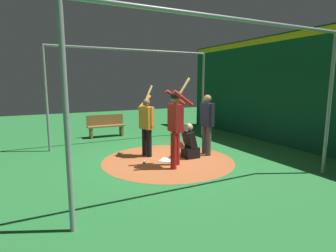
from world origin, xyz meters
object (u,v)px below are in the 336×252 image
object	(u,v)px
bench	(106,126)
batter	(176,121)
umpire	(207,121)
home_plate	(168,160)
catcher	(189,144)
baseball_0	(144,162)
visitor	(147,123)

from	to	relation	value
bench	batter	bearing A→B (deg)	97.64
batter	umpire	bearing A→B (deg)	-155.81
batter	bench	distance (m)	4.67
home_plate	catcher	bearing A→B (deg)	178.08
catcher	baseball_0	distance (m)	1.38
umpire	visitor	distance (m)	1.73
catcher	baseball_0	world-z (taller)	catcher
home_plate	baseball_0	distance (m)	0.68
visitor	baseball_0	distance (m)	1.17
visitor	batter	bearing A→B (deg)	84.25
home_plate	umpire	bearing A→B (deg)	-178.53
umpire	visitor	bearing A→B (deg)	-21.89
catcher	visitor	bearing A→B (deg)	-35.39
visitor	bench	world-z (taller)	visitor
bench	baseball_0	distance (m)	3.99
visitor	baseball_0	xyz separation A→B (m)	(0.34, 0.65, -0.91)
baseball_0	umpire	bearing A→B (deg)	179.97
umpire	visitor	world-z (taller)	visitor
umpire	baseball_0	xyz separation A→B (m)	(1.95, -0.00, -0.94)
batter	visitor	bearing A→B (deg)	-78.29
batter	visitor	world-z (taller)	batter
batter	catcher	xyz separation A→B (m)	(-0.73, -0.55, -0.78)
home_plate	catcher	distance (m)	0.75
baseball_0	visitor	bearing A→B (deg)	-118.10
umpire	baseball_0	bearing A→B (deg)	-0.03
home_plate	catcher	size ratio (longest dim) A/B	0.43
bench	baseball_0	xyz separation A→B (m)	(-0.01, 3.97, -0.39)
catcher	visitor	world-z (taller)	visitor
catcher	bench	bearing A→B (deg)	-71.57
catcher	bench	world-z (taller)	catcher
visitor	baseball_0	world-z (taller)	visitor
umpire	baseball_0	size ratio (longest dim) A/B	23.65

